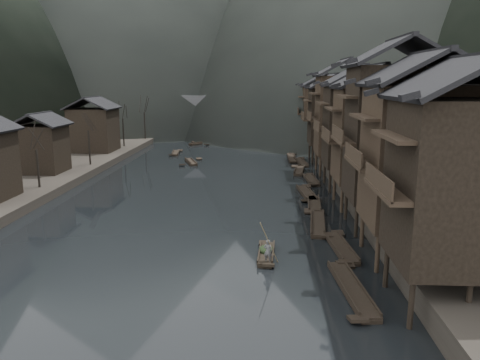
{
  "coord_description": "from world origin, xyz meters",
  "views": [
    {
      "loc": [
        6.81,
        -32.07,
        12.1
      ],
      "look_at": [
        4.56,
        13.04,
        2.5
      ],
      "focal_mm": 35.0,
      "sensor_mm": 36.0,
      "label": 1
    }
  ],
  "objects": [
    {
      "name": "water",
      "position": [
        0.0,
        0.0,
        0.0
      ],
      "size": [
        300.0,
        300.0,
        0.0
      ],
      "primitive_type": "plane",
      "color": "black",
      "rests_on": "ground"
    },
    {
      "name": "left_houses",
      "position": [
        -20.5,
        20.12,
        5.66
      ],
      "size": [
        8.1,
        53.2,
        8.73
      ],
      "color": "black",
      "rests_on": "left_bank"
    },
    {
      "name": "moored_sampans",
      "position": [
        11.88,
        27.22,
        0.2
      ],
      "size": [
        2.96,
        74.65,
        0.47
      ],
      "color": "black",
      "rests_on": "water"
    },
    {
      "name": "boatman",
      "position": [
        7.2,
        -2.64,
        1.25
      ],
      "size": [
        0.68,
        0.55,
        1.63
      ],
      "primitive_type": "imported",
      "rotation": [
        0.0,
        0.0,
        2.84
      ],
      "color": "#5E5F61",
      "rests_on": "hero_sampan"
    },
    {
      "name": "cargo_heap",
      "position": [
        7.1,
        -0.74,
        0.75
      ],
      "size": [
        1.06,
        1.38,
        0.63
      ],
      "primitive_type": "ellipsoid",
      "color": "black",
      "rests_on": "hero_sampan"
    },
    {
      "name": "right_bank",
      "position": [
        35.0,
        40.0,
        0.9
      ],
      "size": [
        40.0,
        200.0,
        1.8
      ],
      "primitive_type": "cube",
      "color": "#2D2823",
      "rests_on": "ground"
    },
    {
      "name": "bamboo_pole",
      "position": [
        7.4,
        -2.64,
        4.07
      ],
      "size": [
        1.55,
        2.04,
        4.01
      ],
      "primitive_type": "cylinder",
      "rotation": [
        0.55,
        0.0,
        -0.64
      ],
      "color": "#8C7A51",
      "rests_on": "boatman"
    },
    {
      "name": "left_bank",
      "position": [
        -35.0,
        40.0,
        0.6
      ],
      "size": [
        40.0,
        200.0,
        1.2
      ],
      "primitive_type": "cube",
      "color": "#2D2823",
      "rests_on": "ground"
    },
    {
      "name": "hero_sampan",
      "position": [
        7.11,
        -0.96,
        0.2
      ],
      "size": [
        1.24,
        4.84,
        0.43
      ],
      "color": "black",
      "rests_on": "water"
    },
    {
      "name": "midriver_boats",
      "position": [
        -5.77,
        46.36,
        0.2
      ],
      "size": [
        6.11,
        26.78,
        0.45
      ],
      "color": "black",
      "rests_on": "water"
    },
    {
      "name": "bare_trees",
      "position": [
        -17.0,
        25.95,
        6.31
      ],
      "size": [
        3.7,
        70.78,
        7.4
      ],
      "color": "black",
      "rests_on": "left_bank"
    },
    {
      "name": "stone_bridge",
      "position": [
        -0.0,
        72.0,
        5.11
      ],
      "size": [
        40.0,
        6.0,
        9.0
      ],
      "color": "#4C4C4F",
      "rests_on": "ground"
    },
    {
      "name": "stilt_houses",
      "position": [
        17.28,
        18.88,
        8.88
      ],
      "size": [
        9.0,
        67.6,
        15.64
      ],
      "color": "black",
      "rests_on": "ground"
    }
  ]
}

